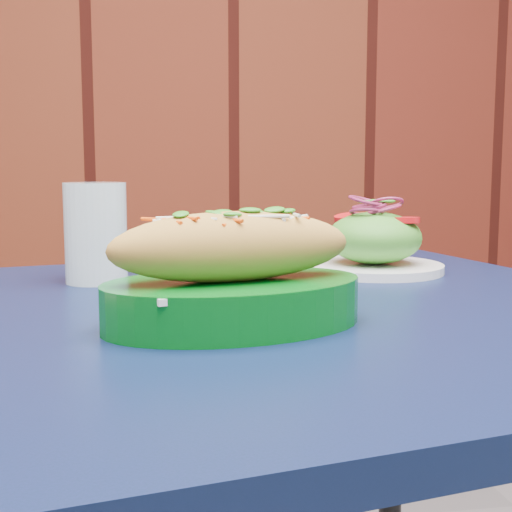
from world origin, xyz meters
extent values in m
cube|color=black|center=(-0.48, 1.74, 0.73)|extent=(0.94, 0.94, 0.03)
cylinder|color=black|center=(-0.22, 2.13, 0.36)|extent=(0.04, 0.04, 0.72)
cube|color=white|center=(-0.57, 1.63, 0.79)|extent=(0.22, 0.16, 0.01)
ellipsoid|color=gold|center=(-0.57, 1.63, 0.83)|extent=(0.25, 0.13, 0.07)
cylinder|color=white|center=(-0.33, 1.94, 0.76)|extent=(0.20, 0.20, 0.01)
ellipsoid|color=#4C992D|center=(-0.33, 1.94, 0.80)|extent=(0.13, 0.13, 0.07)
cylinder|color=red|center=(-0.29, 1.91, 0.83)|extent=(0.04, 0.04, 0.01)
cylinder|color=red|center=(-0.36, 1.96, 0.83)|extent=(0.04, 0.04, 0.01)
cylinder|color=red|center=(-0.33, 1.98, 0.83)|extent=(0.04, 0.04, 0.01)
torus|color=#8D1E4A|center=(-0.33, 1.94, 0.84)|extent=(0.05, 0.05, 0.00)
torus|color=#8D1E4A|center=(-0.33, 1.94, 0.84)|extent=(0.05, 0.05, 0.00)
torus|color=#8D1E4A|center=(-0.33, 1.94, 0.85)|extent=(0.05, 0.05, 0.00)
torus|color=#8D1E4A|center=(-0.33, 1.94, 0.85)|extent=(0.05, 0.05, 0.00)
torus|color=#8D1E4A|center=(-0.33, 1.94, 0.86)|extent=(0.05, 0.05, 0.00)
cylinder|color=silver|center=(-0.71, 1.91, 0.81)|extent=(0.08, 0.08, 0.13)
camera|label=1|loc=(-0.66, 0.97, 0.90)|focal=50.00mm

